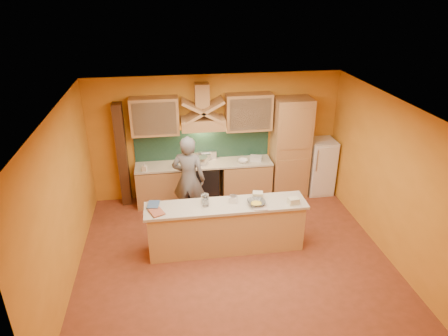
{
  "coord_description": "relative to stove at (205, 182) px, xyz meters",
  "views": [
    {
      "loc": [
        -1.05,
        -5.78,
        4.54
      ],
      "look_at": [
        -0.05,
        0.9,
        1.38
      ],
      "focal_mm": 32.0,
      "sensor_mm": 36.0,
      "label": 1
    }
  ],
  "objects": [
    {
      "name": "pot_large",
      "position": [
        -0.05,
        -0.04,
        0.53
      ],
      "size": [
        0.28,
        0.28,
        0.15
      ],
      "primitive_type": "cylinder",
      "rotation": [
        0.0,
        0.0,
        0.29
      ],
      "color": "silver",
      "rests_on": "stove"
    },
    {
      "name": "pot_small",
      "position": [
        0.07,
        0.17,
        0.52
      ],
      "size": [
        0.25,
        0.25,
        0.15
      ],
      "primitive_type": "cylinder",
      "rotation": [
        0.0,
        0.0,
        -0.25
      ],
      "color": "silver",
      "rests_on": "stove"
    },
    {
      "name": "grocery_bag_a",
      "position": [
        0.8,
        -1.75,
        0.55
      ],
      "size": [
        0.21,
        0.19,
        0.12
      ],
      "primitive_type": "cube",
      "rotation": [
        0.0,
        0.0,
        -0.24
      ],
      "color": "beige",
      "rests_on": "island_top"
    },
    {
      "name": "grocery_bag_b",
      "position": [
        1.39,
        -2.05,
        0.55
      ],
      "size": [
        0.2,
        0.17,
        0.11
      ],
      "primitive_type": "cube",
      "rotation": [
        0.0,
        0.0,
        0.16
      ],
      "color": "beige",
      "rests_on": "island_top"
    },
    {
      "name": "book_upper",
      "position": [
        -1.18,
        -1.75,
        0.53
      ],
      "size": [
        0.23,
        0.3,
        0.02
      ],
      "primitive_type": "imported",
      "rotation": [
        0.0,
        0.0,
        -0.13
      ],
      "color": "#3E5A89",
      "rests_on": "island_top"
    },
    {
      "name": "upper_cabinet_left",
      "position": [
        -1.0,
        0.12,
        1.55
      ],
      "size": [
        1.0,
        0.35,
        0.8
      ],
      "primitive_type": "cube",
      "color": "tan",
      "rests_on": "wall_back"
    },
    {
      "name": "book_lower",
      "position": [
        -1.12,
        -2.05,
        0.51
      ],
      "size": [
        0.31,
        0.35,
        0.03
      ],
      "primitive_type": "imported",
      "rotation": [
        0.0,
        0.0,
        0.4
      ],
      "color": "#A9573C",
      "rests_on": "island_top"
    },
    {
      "name": "person",
      "position": [
        -0.39,
        -0.76,
        0.47
      ],
      "size": [
        0.77,
        0.62,
        1.85
      ],
      "primitive_type": "imported",
      "rotation": [
        0.0,
        0.0,
        2.85
      ],
      "color": "slate",
      "rests_on": "floor"
    },
    {
      "name": "range_hood",
      "position": [
        0.0,
        0.05,
        1.37
      ],
      "size": [
        0.92,
        0.5,
        0.24
      ],
      "primitive_type": "cube",
      "color": "tan",
      "rests_on": "wall_back"
    },
    {
      "name": "wall_front",
      "position": [
        0.3,
        -4.7,
        0.95
      ],
      "size": [
        5.5,
        0.02,
        2.8
      ],
      "primitive_type": "cube",
      "color": "orange",
      "rests_on": "floor"
    },
    {
      "name": "soap_bottle_a",
      "position": [
        -1.28,
        -0.24,
        0.57
      ],
      "size": [
        0.11,
        0.11,
        0.19
      ],
      "primitive_type": "imported",
      "rotation": [
        0.0,
        0.0,
        -0.33
      ],
      "color": "silver",
      "rests_on": "counter_top"
    },
    {
      "name": "dish_rack",
      "position": [
        1.16,
        -0.02,
        0.52
      ],
      "size": [
        0.31,
        0.27,
        0.09
      ],
      "primitive_type": "cube",
      "rotation": [
        0.0,
        0.0,
        -0.31
      ],
      "color": "silver",
      "rests_on": "counter_top"
    },
    {
      "name": "pantry_column",
      "position": [
        1.95,
        0.0,
        0.7
      ],
      "size": [
        0.8,
        0.6,
        2.3
      ],
      "primitive_type": "cube",
      "color": "tan",
      "rests_on": "floor"
    },
    {
      "name": "upper_cabinet_right",
      "position": [
        1.0,
        0.12,
        1.55
      ],
      "size": [
        1.0,
        0.35,
        0.8
      ],
      "primitive_type": "cube",
      "color": "tan",
      "rests_on": "wall_back"
    },
    {
      "name": "hood_chimney",
      "position": [
        0.0,
        0.15,
        1.95
      ],
      "size": [
        0.3,
        0.3,
        0.5
      ],
      "primitive_type": "cube",
      "color": "tan",
      "rests_on": "wall_back"
    },
    {
      "name": "jar_large",
      "position": [
        -0.17,
        -1.78,
        0.58
      ],
      "size": [
        0.16,
        0.16,
        0.17
      ],
      "primitive_type": "cylinder",
      "rotation": [
        0.0,
        0.0,
        0.13
      ],
      "color": "silver",
      "rests_on": "island_top"
    },
    {
      "name": "ceiling",
      "position": [
        0.3,
        -2.2,
        2.35
      ],
      "size": [
        5.5,
        5.0,
        0.01
      ],
      "primitive_type": "cube",
      "color": "white",
      "rests_on": "wall_back"
    },
    {
      "name": "wall_right",
      "position": [
        3.05,
        -2.2,
        0.95
      ],
      "size": [
        0.02,
        5.0,
        2.8
      ],
      "primitive_type": "cube",
      "color": "orange",
      "rests_on": "floor"
    },
    {
      "name": "wall_left",
      "position": [
        -2.45,
        -2.2,
        0.95
      ],
      "size": [
        0.02,
        5.0,
        2.8
      ],
      "primitive_type": "cube",
      "color": "orange",
      "rests_on": "floor"
    },
    {
      "name": "counter_top",
      "position": [
        -0.0,
        0.0,
        0.45
      ],
      "size": [
        3.0,
        0.62,
        0.04
      ],
      "primitive_type": "cube",
      "color": "beige",
      "rests_on": "base_cabinet_left"
    },
    {
      "name": "bowl_back",
      "position": [
        0.85,
        -0.1,
        0.5
      ],
      "size": [
        0.29,
        0.29,
        0.07
      ],
      "primitive_type": "imported",
      "rotation": [
        0.0,
        0.0,
        -0.43
      ],
      "color": "white",
      "rests_on": "counter_top"
    },
    {
      "name": "island_body",
      "position": [
        0.2,
        -1.9,
        -0.01
      ],
      "size": [
        2.8,
        0.55,
        0.88
      ],
      "primitive_type": "cube",
      "color": "tan",
      "rests_on": "floor"
    },
    {
      "name": "floor",
      "position": [
        0.3,
        -2.2,
        -0.45
      ],
      "size": [
        5.5,
        5.0,
        0.01
      ],
      "primitive_type": "cube",
      "color": "brown",
      "rests_on": "ground"
    },
    {
      "name": "fridge",
      "position": [
        2.7,
        0.0,
        0.2
      ],
      "size": [
        0.58,
        0.6,
        1.3
      ],
      "primitive_type": "cube",
      "color": "white",
      "rests_on": "floor"
    },
    {
      "name": "mixing_bowl",
      "position": [
        0.73,
        -1.99,
        0.53
      ],
      "size": [
        0.33,
        0.33,
        0.08
      ],
      "primitive_type": "imported",
      "rotation": [
        0.0,
        0.0,
        0.05
      ],
      "color": "silver",
      "rests_on": "island_top"
    },
    {
      "name": "cloth",
      "position": [
        0.77,
        -2.11,
        0.5
      ],
      "size": [
        0.26,
        0.21,
        0.02
      ],
      "primitive_type": "cube",
      "rotation": [
        0.0,
        0.0,
        -0.08
      ],
      "color": "#C4A7A2",
      "rests_on": "island_top"
    },
    {
      "name": "kitchen_scale",
      "position": [
        0.34,
        -1.82,
        0.55
      ],
      "size": [
        0.17,
        0.17,
        0.11
      ],
      "primitive_type": "cube",
      "rotation": [
        0.0,
        0.0,
        -0.34
      ],
      "color": "white",
      "rests_on": "island_top"
    },
    {
      "name": "wall_back",
      "position": [
        0.3,
        0.3,
        0.95
      ],
      "size": [
        5.5,
        0.02,
        2.8
      ],
      "primitive_type": "cube",
      "color": "orange",
      "rests_on": "floor"
    },
    {
      "name": "island_top",
      "position": [
        0.2,
        -1.9,
        0.47
      ],
      "size": [
        2.9,
        0.62,
        0.05
      ],
      "primitive_type": "cube",
      "color": "beige",
      "rests_on": "island_body"
    },
    {
      "name": "base_cabinet_left",
      "position": [
        -0.95,
        0.0,
        -0.02
      ],
      "size": [
        1.1,
        0.6,
        0.86
      ],
      "primitive_type": "cube",
      "color": "tan",
      "rests_on": "floor"
    },
    {
      "name": "soap_bottle_b",
      "position": [
        -0.6,
        -0.1,
        0.58
      ],
      "size": [
        0.11,
        0.11,
        0.21
      ],
      "primitive_type": "imported",
      "rotation": [
        0.0,
        0.0,
        0.48
      ],
      "color": "#2F5582",
      "rests_on": "counter_top"
    },
    {
      "name": "backsplash",
      "position": [
        -0.0,
        0.28,
        0.8
      ],
      "size": [
        3.0,
        0.03,
        0.7
      ],
      "primitive_type": "cube",
      "color": "#19372B",
      "rests_on": "wall_back"
    },
    {
      "name": "trim_column_left",
      "position": [
        -1.75,
        0.15,
        0.7
      ],
      "size": [
        0.2,
        0.3,
        2.3
      ],
      "primitive_type": "cube",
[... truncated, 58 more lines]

